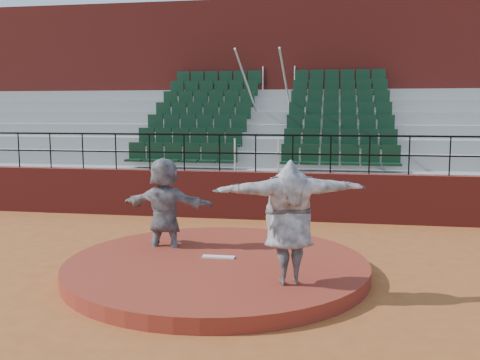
% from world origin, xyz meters
% --- Properties ---
extents(ground, '(90.00, 90.00, 0.00)m').
position_xyz_m(ground, '(0.00, 0.00, 0.00)').
color(ground, '#A55425').
rests_on(ground, ground).
extents(pitchers_mound, '(5.50, 5.50, 0.25)m').
position_xyz_m(pitchers_mound, '(0.00, 0.00, 0.12)').
color(pitchers_mound, maroon).
rests_on(pitchers_mound, ground).
extents(pitching_rubber, '(0.60, 0.15, 0.03)m').
position_xyz_m(pitching_rubber, '(0.00, 0.15, 0.27)').
color(pitching_rubber, white).
rests_on(pitching_rubber, pitchers_mound).
extents(boundary_wall, '(24.00, 0.30, 1.30)m').
position_xyz_m(boundary_wall, '(0.00, 5.00, 0.65)').
color(boundary_wall, maroon).
rests_on(boundary_wall, ground).
extents(wall_railing, '(24.04, 0.05, 1.03)m').
position_xyz_m(wall_railing, '(0.00, 5.00, 2.03)').
color(wall_railing, black).
rests_on(wall_railing, boundary_wall).
extents(seating_deck, '(24.00, 5.97, 4.63)m').
position_xyz_m(seating_deck, '(0.00, 8.65, 1.44)').
color(seating_deck, '#989993').
rests_on(seating_deck, ground).
extents(press_box_facade, '(24.00, 3.00, 7.10)m').
position_xyz_m(press_box_facade, '(0.00, 12.60, 3.55)').
color(press_box_facade, maroon).
rests_on(press_box_facade, ground).
extents(pitcher, '(2.49, 1.36, 1.96)m').
position_xyz_m(pitcher, '(1.39, -1.08, 1.23)').
color(pitcher, black).
rests_on(pitcher, pitchers_mound).
extents(fielder, '(1.93, 0.74, 2.04)m').
position_xyz_m(fielder, '(-1.23, 0.83, 1.02)').
color(fielder, black).
rests_on(fielder, ground).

